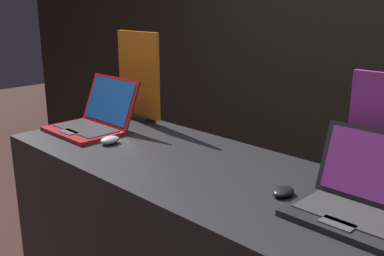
% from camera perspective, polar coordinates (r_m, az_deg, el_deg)
% --- Properties ---
extents(wall_back, '(8.00, 0.05, 2.80)m').
position_cam_1_polar(wall_back, '(2.92, 20.57, 11.58)').
color(wall_back, black).
rests_on(wall_back, ground_plane).
extents(laptop_front, '(0.39, 0.36, 0.26)m').
position_cam_1_polar(laptop_front, '(2.36, -12.38, 1.14)').
color(laptop_front, maroon).
rests_on(laptop_front, display_counter).
extents(mouse_front, '(0.07, 0.10, 0.04)m').
position_cam_1_polar(mouse_front, '(2.13, -10.38, -1.52)').
color(mouse_front, '#B2B2B7').
rests_on(mouse_front, display_counter).
extents(promo_stand_front, '(0.33, 0.07, 0.49)m').
position_cam_1_polar(promo_stand_front, '(2.50, -6.77, 6.26)').
color(promo_stand_front, black).
rests_on(promo_stand_front, display_counter).
extents(laptop_back, '(0.36, 0.32, 0.25)m').
position_cam_1_polar(laptop_back, '(1.49, 20.48, -8.33)').
color(laptop_back, black).
rests_on(laptop_back, display_counter).
extents(mouse_back, '(0.06, 0.09, 0.03)m').
position_cam_1_polar(mouse_back, '(1.59, 11.51, -7.92)').
color(mouse_back, black).
rests_on(mouse_back, display_counter).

